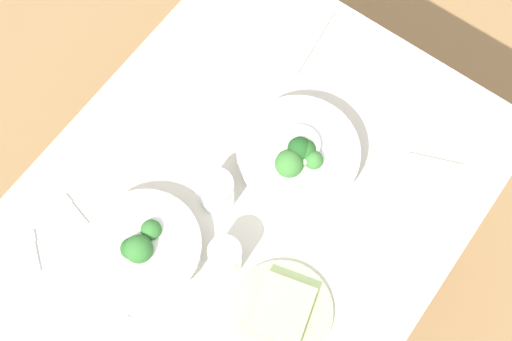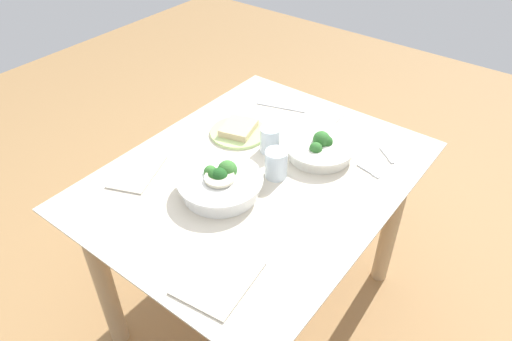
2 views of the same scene
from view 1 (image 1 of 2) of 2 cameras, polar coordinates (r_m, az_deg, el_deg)
name	(u,v)px [view 1 (image 1 of 2)]	position (r m, az deg, el deg)	size (l,w,h in m)	color
ground_plane	(249,274)	(2.27, -0.62, -8.54)	(6.00, 6.00, 0.00)	#9E7547
dining_table	(246,220)	(1.68, -0.84, -4.10)	(1.15, 0.91, 0.74)	beige
broccoli_bowl_far	(298,156)	(1.56, 3.49, 1.24)	(0.28, 0.28, 0.10)	white
broccoli_bowl_near	(143,247)	(1.52, -9.31, -6.28)	(0.25, 0.25, 0.09)	silver
bread_side_plate	(282,310)	(1.49, 2.15, -11.50)	(0.22, 0.22, 0.04)	#B7D684
water_glass_center	(217,191)	(1.52, -3.25, -1.75)	(0.08, 0.08, 0.10)	silver
water_glass_side	(225,257)	(1.48, -2.55, -7.15)	(0.07, 0.07, 0.10)	silver
fork_by_far_bowl	(74,209)	(1.60, -14.81, -3.07)	(0.03, 0.10, 0.00)	#B7B7BC
fork_by_near_bowl	(35,249)	(1.60, -17.86, -6.18)	(0.07, 0.08, 0.00)	#B7B7BC
napkin_folded_upper	(429,200)	(1.61, 14.17, -2.40)	(0.21, 0.13, 0.01)	#B1A997
napkin_folded_lower	(285,28)	(1.75, 2.44, 11.68)	(0.22, 0.18, 0.01)	#B1A997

